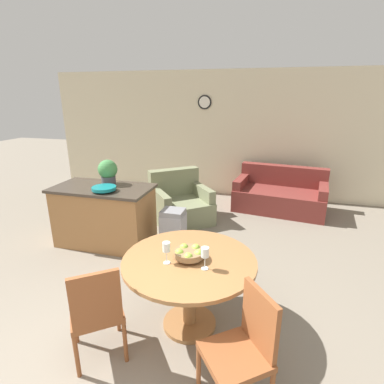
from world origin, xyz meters
The scene contains 13 objects.
wall_back centered at (0.00, 5.34, 1.35)m, with size 8.00×0.09×2.70m.
dining_table centered at (0.44, 1.10, 0.58)m, with size 1.25×1.25×0.74m.
dining_chair_near_left centered at (-0.19, 0.52, 0.50)m, with size 0.59×0.59×0.91m.
dining_chair_near_right centered at (1.02, 0.47, 0.50)m, with size 0.59×0.59×0.91m.
fruit_bowl centered at (0.44, 1.10, 0.80)m, with size 0.28×0.28×0.11m.
wine_glass_left centered at (0.26, 0.98, 0.90)m, with size 0.07×0.07×0.21m.
wine_glass_right centered at (0.61, 0.97, 0.90)m, with size 0.07×0.07×0.21m.
kitchen_island centered at (-1.27, 2.45, 0.45)m, with size 1.45×0.76×0.90m.
teal_bowl centered at (-1.12, 2.27, 0.95)m, with size 0.33×0.33×0.07m.
potted_plant centered at (-1.25, 2.61, 1.10)m, with size 0.28×0.28×0.37m.
trash_bin centered at (-0.21, 2.52, 0.31)m, with size 0.33×0.30×0.62m.
couch centered at (1.32, 4.64, 0.28)m, with size 1.81×1.18×0.82m.
armchair centered at (-0.43, 3.59, 0.30)m, with size 1.31×1.31×0.89m.
Camera 1 is at (1.10, -1.25, 2.19)m, focal length 28.00 mm.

